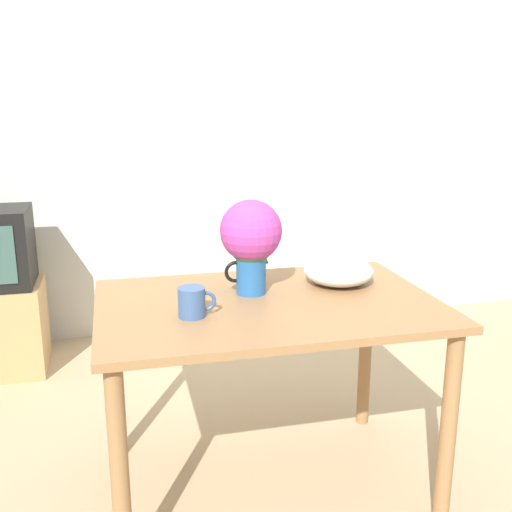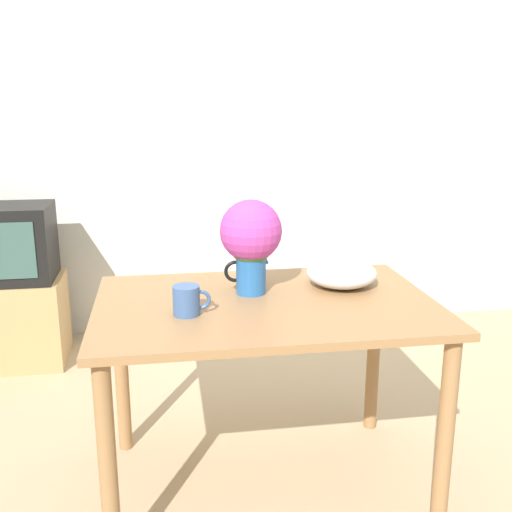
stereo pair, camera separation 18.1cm
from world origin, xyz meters
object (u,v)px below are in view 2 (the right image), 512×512
at_px(coffee_mug, 187,300).
at_px(white_bowl, 341,273).
at_px(flower_vase, 251,238).
at_px(tv_set, 3,243).

height_order(coffee_mug, white_bowl, white_bowl).
xyz_separation_m(flower_vase, tv_set, (-1.24, 1.29, -0.28)).
distance_m(white_bowl, tv_set, 2.06).
relative_size(coffee_mug, tv_set, 0.25).
bearing_deg(tv_set, flower_vase, -46.10).
relative_size(white_bowl, tv_set, 0.52).
relative_size(flower_vase, tv_set, 0.68).
height_order(flower_vase, coffee_mug, flower_vase).
relative_size(flower_vase, white_bowl, 1.30).
relative_size(coffee_mug, white_bowl, 0.47).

